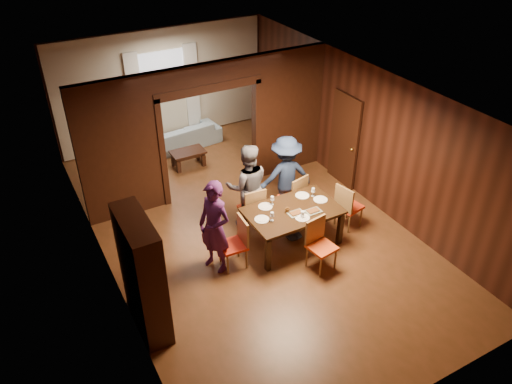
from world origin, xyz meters
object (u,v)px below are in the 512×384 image
person_navy (286,176)px  chair_far_l (251,207)px  person_purple (215,227)px  coffee_table (188,159)px  person_grey (247,187)px  dining_table (292,226)px  chair_far_r (292,195)px  sofa (181,136)px  chair_left (233,244)px  hutch (143,275)px  chair_near (322,246)px  chair_right (349,205)px

person_navy → chair_far_l: size_ratio=1.76×
person_purple → coffee_table: person_purple is taller
person_grey → coffee_table: (-0.15, 2.76, -0.69)m
dining_table → chair_far_r: (0.49, 0.78, 0.10)m
sofa → chair_left: bearing=72.9°
person_purple → sofa: bearing=140.8°
chair_far_l → coffee_table: bearing=-82.9°
sofa → dining_table: 4.73m
dining_table → hutch: bearing=-168.3°
coffee_table → chair_far_r: size_ratio=0.82×
chair_far_r → hutch: (-3.53, -1.41, 0.52)m
person_purple → person_navy: 2.20m
coffee_table → chair_left: chair_left is taller
chair_far_l → hutch: (-2.60, -1.42, 0.52)m
person_purple → dining_table: size_ratio=1.02×
chair_left → chair_far_r: 1.94m
person_navy → chair_far_r: size_ratio=1.76×
chair_near → hutch: hutch is taller
person_purple → hutch: hutch is taller
sofa → dining_table: size_ratio=1.16×
chair_right → chair_far_r: size_ratio=1.00×
chair_right → hutch: hutch is taller
person_purple → hutch: bearing=-90.0°
chair_right → chair_near: (-1.21, -0.78, 0.00)m
dining_table → coffee_table: bearing=99.3°
hutch → chair_near: bearing=-4.1°
person_grey → chair_far_l: 0.43m
person_navy → dining_table: size_ratio=0.98×
person_navy → chair_far_r: bearing=112.3°
chair_left → chair_right: (2.56, -0.02, 0.00)m
person_navy → chair_near: bearing=89.5°
chair_left → chair_far_l: (0.82, 0.84, 0.00)m
hutch → person_purple: bearing=25.0°
person_purple → chair_near: 1.91m
coffee_table → sofa: bearing=77.2°
dining_table → chair_right: bearing=-3.3°
person_purple → person_navy: (2.00, 0.92, -0.03)m
hutch → chair_far_r: bearing=21.8°
chair_left → hutch: (-1.77, -0.58, 0.52)m
person_navy → chair_left: size_ratio=1.76×
chair_left → chair_far_r: size_ratio=1.00×
person_navy → chair_near: size_ratio=1.76×
chair_near → hutch: bearing=167.6°
person_grey → hutch: 3.03m
chair_right → hutch: bearing=85.3°
person_navy → dining_table: person_navy is taller
person_grey → hutch: hutch is taller
chair_far_r → chair_near: size_ratio=1.00×
person_purple → chair_near: (1.63, -0.92, -0.40)m
chair_right → hutch: 4.40m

